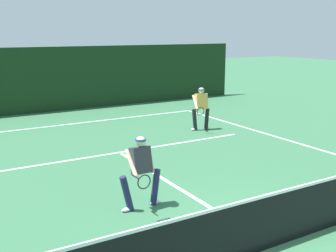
% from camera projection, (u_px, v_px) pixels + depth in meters
% --- Properties ---
extents(ground_plane, '(80.00, 80.00, 0.00)m').
position_uv_depth(ground_plane, '(274.00, 246.00, 7.12)').
color(ground_plane, '#326743').
extents(court_line_baseline_far, '(11.03, 0.10, 0.01)m').
position_uv_depth(court_line_baseline_far, '(72.00, 124.00, 16.48)').
color(court_line_baseline_far, white).
rests_on(court_line_baseline_far, ground_plane).
extents(court_line_service, '(9.00, 0.10, 0.01)m').
position_uv_depth(court_line_service, '(120.00, 152.00, 12.61)').
color(court_line_service, white).
rests_on(court_line_service, ground_plane).
extents(court_line_centre, '(0.10, 6.40, 0.01)m').
position_uv_depth(court_line_centre, '(177.00, 187.00, 9.81)').
color(court_line_centre, white).
rests_on(court_line_centre, ground_plane).
extents(tennis_net, '(12.08, 0.09, 1.11)m').
position_uv_depth(tennis_net, '(276.00, 219.00, 7.00)').
color(tennis_net, '#1E4723').
rests_on(tennis_net, ground_plane).
extents(player_near, '(0.97, 0.84, 1.55)m').
position_uv_depth(player_near, '(141.00, 170.00, 8.48)').
color(player_near, '#1E234C').
rests_on(player_near, ground_plane).
extents(player_far, '(0.91, 0.85, 1.60)m').
position_uv_depth(player_far, '(201.00, 107.00, 15.28)').
color(player_far, black).
rests_on(player_far, ground_plane).
extents(back_fence_windscreen, '(19.95, 0.12, 2.93)m').
position_uv_depth(back_fence_windscreen, '(50.00, 80.00, 18.72)').
color(back_fence_windscreen, black).
rests_on(back_fence_windscreen, ground_plane).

